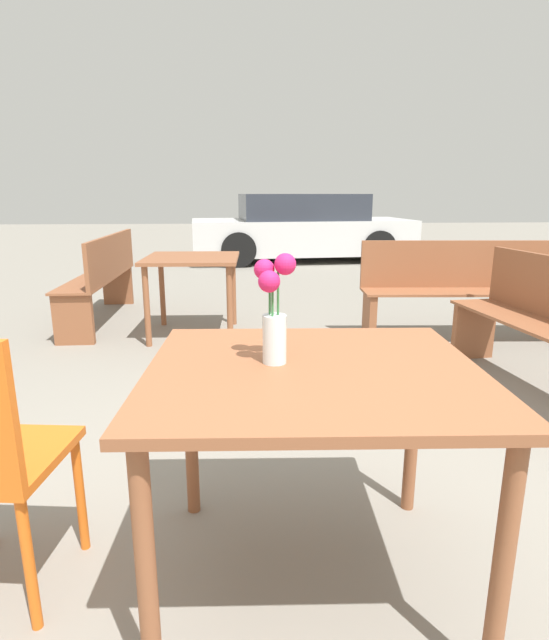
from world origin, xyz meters
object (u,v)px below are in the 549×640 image
at_px(table_front, 313,397).
at_px(bench_far, 104,275).
at_px(flower_vase, 274,314).
at_px(table_back, 192,269).
at_px(parked_car, 301,229).
at_px(bench_near, 469,286).

height_order(table_front, bench_far, bench_far).
bearing_deg(flower_vase, table_back, 100.14).
bearing_deg(parked_car, bench_near, -81.65).
distance_m(bench_near, parked_car, 5.48).
distance_m(bench_near, table_back, 2.38).
bearing_deg(parked_car, table_front, -96.47).
distance_m(bench_near, bench_far, 3.38).
height_order(table_back, parked_car, parked_car).
bearing_deg(bench_near, table_front, -122.69).
relative_size(bench_near, bench_far, 1.07).
xyz_separation_m(flower_vase, table_back, (-0.53, 2.95, -0.29)).
height_order(flower_vase, parked_car, parked_car).
distance_m(table_front, flower_vase, 0.28).
xyz_separation_m(table_front, flower_vase, (-0.11, 0.05, 0.25)).
xyz_separation_m(flower_vase, bench_far, (-1.44, 3.50, -0.43)).
distance_m(bench_far, table_back, 1.07).
bearing_deg(parked_car, bench_far, -118.51).
bearing_deg(bench_far, parked_car, 61.49).
distance_m(flower_vase, table_back, 3.01).
relative_size(bench_far, parked_car, 0.41).
relative_size(flower_vase, table_back, 0.39).
xyz_separation_m(bench_near, table_back, (-2.36, 0.33, 0.13)).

